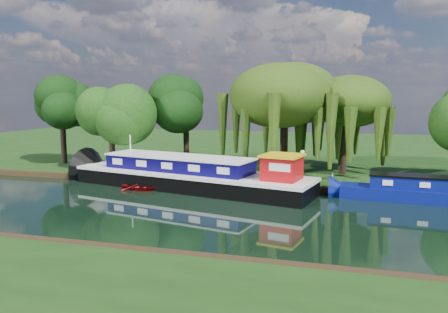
% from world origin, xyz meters
% --- Properties ---
extents(ground, '(120.00, 120.00, 0.00)m').
position_xyz_m(ground, '(0.00, 0.00, 0.00)').
color(ground, black).
extents(far_bank, '(120.00, 52.00, 0.45)m').
position_xyz_m(far_bank, '(0.00, 34.00, 0.23)').
color(far_bank, black).
rests_on(far_bank, ground).
extents(dutch_barge, '(20.83, 8.75, 4.29)m').
position_xyz_m(dutch_barge, '(-7.98, 6.85, 1.06)').
color(dutch_barge, black).
rests_on(dutch_barge, ground).
extents(narrowboat, '(13.91, 3.24, 2.01)m').
position_xyz_m(narrowboat, '(10.56, 6.97, 0.72)').
color(narrowboat, '#07105F').
rests_on(narrowboat, ground).
extents(red_dinghy, '(3.43, 2.69, 0.65)m').
position_xyz_m(red_dinghy, '(-11.85, 5.34, 0.00)').
color(red_dinghy, '#9D0B0E').
rests_on(red_dinghy, ground).
extents(willow_left, '(7.92, 7.92, 9.50)m').
position_xyz_m(willow_left, '(-1.43, 13.32, 7.35)').
color(willow_left, black).
rests_on(willow_left, far_bank).
extents(willow_right, '(6.58, 6.58, 8.01)m').
position_xyz_m(willow_right, '(3.71, 14.78, 6.30)').
color(willow_right, black).
rests_on(willow_right, far_bank).
extents(tree_far_left, '(4.86, 4.86, 7.83)m').
position_xyz_m(tree_far_left, '(-17.01, 10.20, 5.82)').
color(tree_far_left, black).
rests_on(tree_far_left, far_bank).
extents(tree_far_back, '(4.89, 4.89, 8.22)m').
position_xyz_m(tree_far_back, '(-24.46, 13.32, 6.19)').
color(tree_far_back, black).
rests_on(tree_far_back, far_bank).
extents(tree_far_mid, '(5.11, 5.11, 8.35)m').
position_xyz_m(tree_far_mid, '(-11.57, 15.35, 6.21)').
color(tree_far_mid, black).
rests_on(tree_far_mid, far_bank).
extents(lamppost, '(0.36, 0.36, 2.56)m').
position_xyz_m(lamppost, '(0.50, 10.50, 2.42)').
color(lamppost, silver).
rests_on(lamppost, far_bank).
extents(mooring_posts, '(19.16, 0.16, 1.00)m').
position_xyz_m(mooring_posts, '(-0.50, 8.40, 0.95)').
color(mooring_posts, silver).
rests_on(mooring_posts, far_bank).
extents(reeds_near, '(33.70, 1.50, 1.10)m').
position_xyz_m(reeds_near, '(6.87, -7.57, 0.55)').
color(reeds_near, '#164211').
rests_on(reeds_near, ground).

